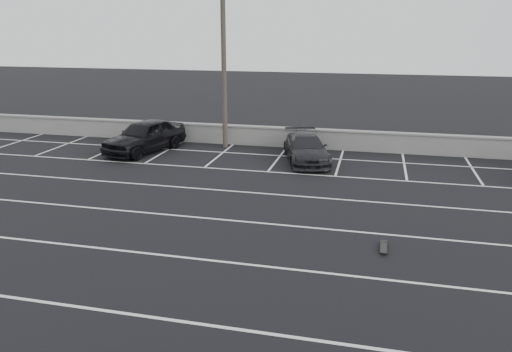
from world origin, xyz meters
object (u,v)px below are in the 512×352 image
(utility_pole, at_px, (224,53))
(trash_bin, at_px, (302,143))
(car_right, at_px, (306,148))
(skateboard, at_px, (384,248))
(car_left, at_px, (145,136))

(utility_pole, height_order, trash_bin, utility_pole)
(car_right, bearing_deg, skateboard, -85.79)
(car_left, xyz_separation_m, trash_bin, (7.95, 1.59, -0.29))
(utility_pole, bearing_deg, car_right, -23.39)
(utility_pole, height_order, skateboard, utility_pole)
(car_right, relative_size, skateboard, 6.01)
(car_left, xyz_separation_m, skateboard, (11.98, -9.40, -0.76))
(skateboard, bearing_deg, utility_pole, 126.73)
(trash_bin, relative_size, skateboard, 1.44)
(utility_pole, distance_m, trash_bin, 6.10)
(car_left, distance_m, utility_pole, 5.88)
(utility_pole, bearing_deg, trash_bin, -5.18)
(car_left, height_order, utility_pole, utility_pole)
(car_left, relative_size, car_right, 1.09)
(car_right, bearing_deg, trash_bin, 88.06)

